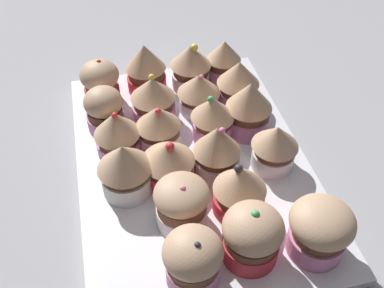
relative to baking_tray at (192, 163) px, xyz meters
The scene contains 23 objects.
ground_plane 2.10cm from the baking_tray, ahead, with size 180.00×180.00×3.00cm, color #9E9EA3.
baking_tray is the anchor object (origin of this frame).
cupcake_0 18.93cm from the baking_tray, 146.37° to the right, with size 5.72×5.72×6.96cm.
cupcake_1 14.29cm from the baking_tray, 131.52° to the right, with size 5.32×5.32×6.65cm.
cupcake_2 10.66cm from the baking_tray, 112.35° to the right, with size 6.10×6.10×7.12cm.
cupcake_3 10.36cm from the baking_tray, 71.76° to the right, with size 6.65×6.65×7.46cm.
cupcake_4 17.52cm from the baking_tray, 168.83° to the right, with size 6.10×6.10×7.91cm.
cupcake_5 10.72cm from the baking_tray, 159.68° to the right, with size 6.29×6.29×7.52cm.
cupcake_6 6.60cm from the baking_tray, 136.70° to the right, with size 5.95×5.95×6.89cm.
cupcake_7 5.95cm from the baking_tray, 54.09° to the right, with size 6.59×6.59×6.82cm.
cupcake_8 10.68cm from the baking_tray, 20.07° to the right, with size 6.23×6.23×6.87cm.
cupcake_9 17.45cm from the baking_tray, 13.13° to the right, with size 6.09×6.09×7.35cm.
cupcake_10 16.59cm from the baking_tray, 167.35° to the left, with size 6.25×6.25×7.85cm.
cupcake_11 11.04cm from the baking_tray, 161.25° to the left, with size 6.19×6.19×6.50cm.
cupcake_12 6.69cm from the baking_tray, 134.23° to the left, with size 5.90×5.90×7.29cm.
cupcake_13 5.88cm from the baking_tray, 42.10° to the left, with size 5.92×5.92×8.08cm.
cupcake_14 10.43cm from the baking_tray, 21.33° to the left, with size 6.19×6.19×7.37cm.
cupcake_15 15.97cm from the baking_tray, 10.54° to the left, with size 6.46×6.46×7.48cm.
cupcake_16 19.03cm from the baking_tray, 151.15° to the left, with size 5.35×5.35×7.00cm.
cupcake_17 14.22cm from the baking_tray, 136.75° to the left, with size 6.22×6.22×7.51cm.
cupcake_18 10.80cm from the baking_tray, 113.75° to the left, with size 6.32×6.32×8.25cm.
cupcake_19 11.22cm from the baking_tray, 72.34° to the left, with size 5.97×5.97×6.65cm.
cupcake_20 19.42cm from the baking_tray, 31.83° to the left, with size 6.91×6.91×6.96cm.
Camera 1 is at (38.37, -9.12, 43.53)cm, focal length 40.78 mm.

